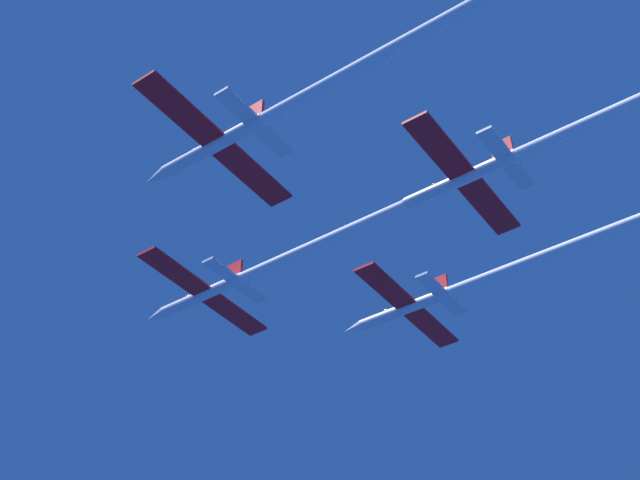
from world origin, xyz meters
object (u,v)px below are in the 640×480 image
object	(u,v)px
jet_lead	(293,255)
jet_right_wing	(503,271)
jet_left_wing	(316,90)
jet_slot	(580,126)

from	to	relation	value
jet_lead	jet_right_wing	distance (m)	24.08
jet_left_wing	jet_right_wing	xyz separation A→B (m)	(34.56, -1.48, 0.36)
jet_right_wing	jet_slot	world-z (taller)	jet_slot
jet_lead	jet_right_wing	world-z (taller)	jet_lead
jet_lead	jet_left_wing	bearing A→B (deg)	-138.35
jet_lead	jet_right_wing	size ratio (longest dim) A/B	1.02
jet_lead	jet_right_wing	xyz separation A→B (m)	(16.23, -17.79, -0.07)
jet_left_wing	jet_right_wing	bearing A→B (deg)	-2.46
jet_right_wing	jet_left_wing	bearing A→B (deg)	177.54
jet_slot	jet_left_wing	bearing A→B (deg)	136.49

